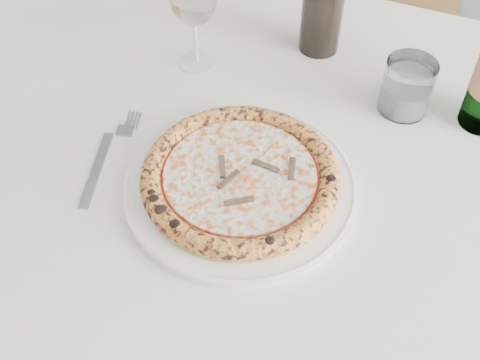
% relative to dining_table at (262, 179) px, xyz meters
% --- Properties ---
extents(dining_table, '(1.56, 0.95, 0.76)m').
position_rel_dining_table_xyz_m(dining_table, '(0.00, 0.00, 0.00)').
color(dining_table, olive).
rests_on(dining_table, floor).
extents(chair_far, '(0.48, 0.48, 0.93)m').
position_rel_dining_table_xyz_m(chair_far, '(0.04, 0.79, -0.14)').
color(chair_far, olive).
rests_on(chair_far, floor).
extents(plate, '(0.32, 0.32, 0.02)m').
position_rel_dining_table_xyz_m(plate, '(-0.00, -0.10, 0.09)').
color(plate, white).
rests_on(plate, dining_table).
extents(pizza, '(0.27, 0.27, 0.03)m').
position_rel_dining_table_xyz_m(pizza, '(-0.00, -0.10, 0.11)').
color(pizza, tan).
rests_on(pizza, plate).
extents(fork, '(0.05, 0.21, 0.00)m').
position_rel_dining_table_xyz_m(fork, '(-0.21, -0.11, 0.08)').
color(fork, gray).
rests_on(fork, dining_table).
extents(wine_glass, '(0.08, 0.08, 0.17)m').
position_rel_dining_table_xyz_m(wine_glass, '(-0.17, 0.14, 0.20)').
color(wine_glass, silver).
rests_on(wine_glass, dining_table).
extents(tumbler, '(0.08, 0.08, 0.09)m').
position_rel_dining_table_xyz_m(tumbler, '(0.18, 0.15, 0.12)').
color(tumbler, silver).
rests_on(tumbler, dining_table).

